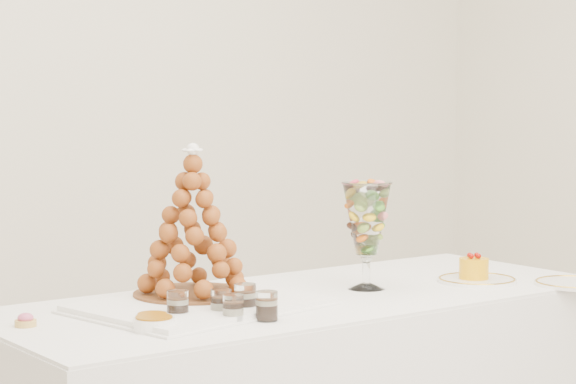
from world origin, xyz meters
TOP-DOWN VIEW (x-y plane):
  - lace_tray at (-0.28, 0.20)m, footprint 0.68×0.57m
  - macaron_vase at (0.27, 0.20)m, footprint 0.14×0.14m
  - cake_plate at (0.63, 0.11)m, footprint 0.24×0.24m
  - spare_plate at (0.83, -0.09)m, footprint 0.23×0.23m
  - pink_tart at (-0.75, 0.24)m, footprint 0.05×0.05m
  - verrine_a at (-0.40, 0.10)m, footprint 0.06×0.06m
  - verrine_b at (-0.29, 0.07)m, footprint 0.06×0.06m
  - verrine_c at (-0.21, 0.08)m, footprint 0.06×0.06m
  - verrine_d at (-0.30, -0.01)m, footprint 0.06×0.06m
  - verrine_e at (-0.22, -0.03)m, footprint 0.06×0.06m
  - ramekin_back at (-0.48, 0.08)m, footprint 0.08×0.08m
  - ramekin_front at (-0.51, 0.02)m, footprint 0.10×0.10m
  - croquembouche at (-0.24, 0.30)m, footprint 0.34×0.34m
  - mousse_cake at (0.62, 0.11)m, footprint 0.09×0.09m

SIDE VIEW (x-z plane):
  - spare_plate at x=0.83m, z-range 0.70..0.71m
  - cake_plate at x=0.63m, z-range 0.70..0.71m
  - lace_tray at x=-0.28m, z-range 0.70..0.72m
  - ramekin_back at x=-0.48m, z-range 0.70..0.72m
  - pink_tart at x=-0.75m, z-range 0.69..0.73m
  - ramekin_front at x=-0.51m, z-range 0.70..0.73m
  - verrine_d at x=-0.30m, z-range 0.70..0.77m
  - verrine_b at x=-0.29m, z-range 0.70..0.77m
  - verrine_a at x=-0.40m, z-range 0.70..0.77m
  - verrine_e at x=-0.22m, z-range 0.70..0.77m
  - verrine_c at x=-0.21m, z-range 0.70..0.77m
  - mousse_cake at x=0.62m, z-range 0.70..0.78m
  - macaron_vase at x=0.27m, z-range 0.74..1.05m
  - croquembouche at x=-0.24m, z-range 0.71..1.12m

